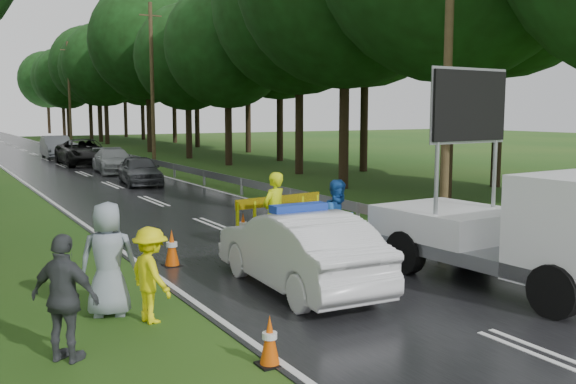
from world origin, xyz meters
TOP-DOWN VIEW (x-y plane):
  - ground at (0.00, 0.00)m, footprint 160.00×160.00m
  - road at (0.00, 30.00)m, footprint 7.00×140.00m
  - guardrail at (3.70, 29.67)m, footprint 0.12×60.06m
  - utility_pole_near at (5.20, 2.00)m, footprint 1.40×0.24m
  - utility_pole_mid at (5.20, 28.00)m, footprint 1.40×0.24m
  - utility_pole_far at (5.20, 54.00)m, footprint 1.40×0.24m
  - police_sedan at (-1.28, -0.99)m, footprint 1.80×4.62m
  - work_truck at (2.43, -3.02)m, footprint 2.67×5.43m
  - barrier at (0.80, 3.57)m, footprint 2.75×0.45m
  - officer at (-0.20, 2.00)m, footprint 0.84×0.71m
  - civilian at (0.65, 0.50)m, footprint 0.99×0.82m
  - bystander_left at (-4.32, -1.46)m, footprint 0.78×1.11m
  - bystander_mid at (-5.84, -2.50)m, footprint 1.02×1.05m
  - bystander_right at (-4.83, -0.81)m, footprint 1.10×0.92m
  - queue_car_first at (1.18, 17.55)m, footprint 2.03×4.13m
  - queue_car_second at (1.61, 23.88)m, footprint 2.24×4.76m
  - queue_car_third at (1.30, 29.88)m, footprint 2.73×5.88m
  - queue_car_fourth at (0.80, 36.60)m, footprint 1.87×4.95m
  - cone_near_left at (-3.50, -4.00)m, footprint 0.33×0.33m
  - cone_center at (-1.00, 0.80)m, footprint 0.32×0.32m
  - cone_far at (-0.20, 3.72)m, footprint 0.35×0.35m
  - cone_left_mid at (-2.78, 1.94)m, footprint 0.39×0.39m
  - cone_right at (2.89, 4.47)m, footprint 0.32×0.32m

SIDE VIEW (x-z plane):
  - ground at x=0.00m, z-range 0.00..0.00m
  - road at x=0.00m, z-range 0.00..0.02m
  - cone_center at x=-1.00m, z-range -0.01..0.67m
  - cone_right at x=2.89m, z-range -0.01..0.68m
  - cone_near_left at x=-3.50m, z-range -0.01..0.69m
  - cone_far at x=-0.20m, z-range -0.01..0.73m
  - cone_left_mid at x=-2.78m, z-range -0.01..0.81m
  - guardrail at x=3.70m, z-range 0.20..0.90m
  - queue_car_second at x=1.61m, z-range 0.00..1.34m
  - queue_car_first at x=1.18m, z-range 0.00..1.35m
  - police_sedan at x=-1.28m, z-range -0.07..1.58m
  - bystander_left at x=-4.32m, z-range 0.00..1.56m
  - queue_car_fourth at x=0.80m, z-range 0.00..1.61m
  - queue_car_third at x=1.30m, z-range 0.00..1.63m
  - barrier at x=0.80m, z-range 0.29..1.44m
  - bystander_mid at x=-5.84m, z-range 0.00..1.77m
  - civilian at x=0.65m, z-range 0.00..1.87m
  - bystander_right at x=-4.83m, z-range 0.00..1.92m
  - officer at x=-0.20m, z-range 0.00..1.96m
  - work_truck at x=2.43m, z-range -0.96..3.25m
  - utility_pole_near at x=5.20m, z-range 0.06..10.06m
  - utility_pole_mid at x=5.20m, z-range 0.06..10.06m
  - utility_pole_far at x=5.20m, z-range 0.06..10.06m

